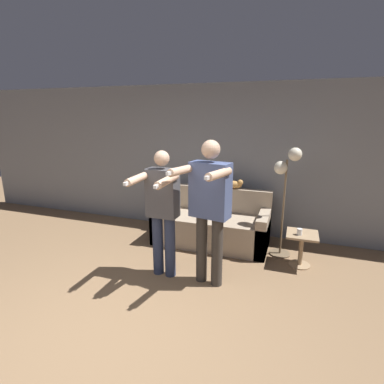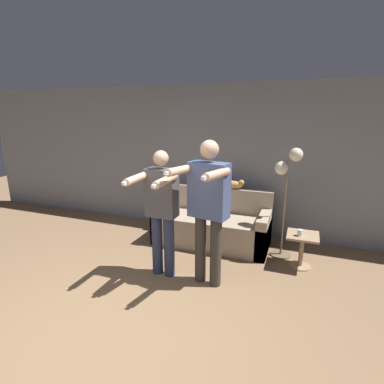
{
  "view_description": "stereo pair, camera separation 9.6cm",
  "coord_description": "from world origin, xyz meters",
  "px_view_note": "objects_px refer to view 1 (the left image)",
  "views": [
    {
      "loc": [
        1.63,
        -1.92,
        2.09
      ],
      "look_at": [
        0.26,
        1.96,
        1.02
      ],
      "focal_mm": 28.0,
      "sensor_mm": 36.0,
      "label": 1
    },
    {
      "loc": [
        1.72,
        -1.89,
        2.09
      ],
      "look_at": [
        0.26,
        1.96,
        1.02
      ],
      "focal_mm": 28.0,
      "sensor_mm": 36.0,
      "label": 2
    }
  ],
  "objects_px": {
    "cat": "(231,184)",
    "side_table": "(302,243)",
    "cup": "(299,232)",
    "person_left": "(162,207)",
    "couch": "(211,226)",
    "person_right": "(209,203)",
    "floor_lamp": "(286,176)"
  },
  "relations": [
    {
      "from": "side_table",
      "to": "floor_lamp",
      "type": "bearing_deg",
      "value": 135.97
    },
    {
      "from": "cat",
      "to": "side_table",
      "type": "distance_m",
      "value": 1.46
    },
    {
      "from": "person_left",
      "to": "person_right",
      "type": "relative_size",
      "value": 0.92
    },
    {
      "from": "floor_lamp",
      "to": "cup",
      "type": "bearing_deg",
      "value": -54.4
    },
    {
      "from": "couch",
      "to": "cup",
      "type": "relative_size",
      "value": 20.88
    },
    {
      "from": "couch",
      "to": "person_right",
      "type": "bearing_deg",
      "value": -75.97
    },
    {
      "from": "couch",
      "to": "cat",
      "type": "bearing_deg",
      "value": 50.94
    },
    {
      "from": "couch",
      "to": "person_left",
      "type": "xyz_separation_m",
      "value": [
        -0.31,
        -1.22,
        0.65
      ]
    },
    {
      "from": "floor_lamp",
      "to": "cup",
      "type": "xyz_separation_m",
      "value": [
        0.24,
        -0.33,
        -0.7
      ]
    },
    {
      "from": "couch",
      "to": "floor_lamp",
      "type": "distance_m",
      "value": 1.46
    },
    {
      "from": "person_left",
      "to": "person_right",
      "type": "bearing_deg",
      "value": 1.5
    },
    {
      "from": "person_left",
      "to": "cup",
      "type": "height_order",
      "value": "person_left"
    },
    {
      "from": "couch",
      "to": "person_right",
      "type": "distance_m",
      "value": 1.47
    },
    {
      "from": "floor_lamp",
      "to": "cup",
      "type": "distance_m",
      "value": 0.81
    },
    {
      "from": "person_right",
      "to": "cat",
      "type": "xyz_separation_m",
      "value": [
        -0.06,
        1.52,
        -0.1
      ]
    },
    {
      "from": "person_right",
      "to": "floor_lamp",
      "type": "bearing_deg",
      "value": 64.87
    },
    {
      "from": "person_right",
      "to": "floor_lamp",
      "type": "xyz_separation_m",
      "value": [
        0.82,
        1.14,
        0.17
      ]
    },
    {
      "from": "floor_lamp",
      "to": "cat",
      "type": "bearing_deg",
      "value": 156.73
    },
    {
      "from": "person_left",
      "to": "cat",
      "type": "height_order",
      "value": "person_left"
    },
    {
      "from": "cat",
      "to": "person_right",
      "type": "bearing_deg",
      "value": -87.88
    },
    {
      "from": "cat",
      "to": "floor_lamp",
      "type": "distance_m",
      "value": 0.99
    },
    {
      "from": "couch",
      "to": "cat",
      "type": "relative_size",
      "value": 3.71
    },
    {
      "from": "person_left",
      "to": "cup",
      "type": "bearing_deg",
      "value": 26.97
    },
    {
      "from": "person_right",
      "to": "floor_lamp",
      "type": "relative_size",
      "value": 1.1
    },
    {
      "from": "person_right",
      "to": "floor_lamp",
      "type": "height_order",
      "value": "person_right"
    },
    {
      "from": "floor_lamp",
      "to": "cup",
      "type": "height_order",
      "value": "floor_lamp"
    },
    {
      "from": "person_right",
      "to": "person_left",
      "type": "bearing_deg",
      "value": -169.0
    },
    {
      "from": "cat",
      "to": "cup",
      "type": "bearing_deg",
      "value": -32.47
    },
    {
      "from": "couch",
      "to": "side_table",
      "type": "distance_m",
      "value": 1.45
    },
    {
      "from": "side_table",
      "to": "cat",
      "type": "bearing_deg",
      "value": 150.75
    },
    {
      "from": "couch",
      "to": "person_right",
      "type": "height_order",
      "value": "person_right"
    },
    {
      "from": "person_left",
      "to": "cup",
      "type": "relative_size",
      "value": 18.77
    }
  ]
}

